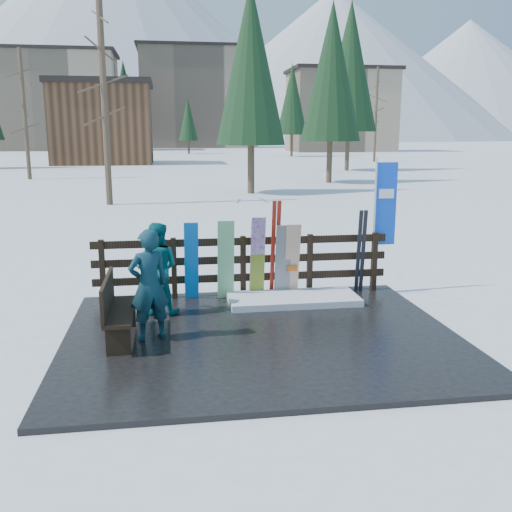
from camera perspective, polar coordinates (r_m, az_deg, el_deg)
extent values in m
plane|color=white|center=(8.92, 0.56, -8.28)|extent=(700.00, 700.00, 0.00)
cube|color=black|center=(8.91, 0.56, -8.04)|extent=(6.00, 5.00, 0.08)
cube|color=black|center=(10.81, -15.10, -1.44)|extent=(0.10, 0.10, 1.15)
cube|color=black|center=(10.74, -8.20, -1.23)|extent=(0.10, 0.10, 1.15)
cube|color=black|center=(10.82, -1.30, -1.00)|extent=(0.10, 0.10, 1.15)
cube|color=black|center=(11.06, 5.39, -0.76)|extent=(0.10, 0.10, 1.15)
cube|color=black|center=(11.44, 11.72, -0.53)|extent=(0.10, 0.10, 1.15)
cube|color=black|center=(10.88, -1.29, -2.15)|extent=(5.60, 0.05, 0.14)
cube|color=black|center=(10.79, -1.30, -0.35)|extent=(5.60, 0.05, 0.14)
cube|color=black|center=(10.72, -1.31, 1.47)|extent=(5.60, 0.05, 0.14)
cube|color=white|center=(10.52, 3.74, -4.30)|extent=(2.37, 1.00, 0.12)
cube|color=black|center=(8.73, -13.37, -5.41)|extent=(0.40, 1.50, 0.06)
cube|color=black|center=(8.23, -13.62, -8.15)|extent=(0.34, 0.06, 0.45)
cube|color=black|center=(9.37, -13.02, -5.63)|extent=(0.34, 0.06, 0.45)
cube|color=black|center=(8.67, -14.65, -3.73)|extent=(0.05, 1.50, 0.50)
cube|color=#117BEC|center=(10.49, -6.48, -0.53)|extent=(0.26, 0.40, 1.49)
cube|color=white|center=(10.53, -3.04, -0.40)|extent=(0.31, 0.25, 1.50)
cube|color=#DDF731|center=(10.61, 0.16, -0.37)|extent=(0.26, 0.24, 1.47)
cube|color=silver|center=(10.60, 0.13, -0.14)|extent=(0.26, 0.41, 1.56)
cube|color=black|center=(10.70, 2.71, -0.50)|extent=(0.29, 0.22, 1.39)
cube|color=white|center=(10.73, 3.64, -0.43)|extent=(0.27, 0.29, 1.41)
cube|color=#AE2415|center=(10.69, 1.70, 0.73)|extent=(0.07, 0.31, 1.84)
cube|color=#AE2415|center=(10.70, 2.17, 0.74)|extent=(0.07, 0.31, 1.84)
cube|color=black|center=(11.13, 10.22, 0.43)|extent=(0.08, 0.17, 1.62)
cube|color=black|center=(11.16, 10.66, 0.44)|extent=(0.08, 0.17, 1.62)
cylinder|color=silver|center=(11.35, 11.72, 3.09)|extent=(0.04, 0.04, 2.60)
cube|color=blue|center=(11.37, 12.85, 5.10)|extent=(0.42, 0.02, 1.60)
imported|color=#134746|center=(8.59, -10.66, -2.87)|extent=(0.71, 0.59, 1.68)
imported|color=#0A6168|center=(9.83, -9.91, -1.23)|extent=(0.88, 0.75, 1.58)
cube|color=tan|center=(120.19, -19.18, 14.26)|extent=(22.00, 14.00, 18.00)
cube|color=black|center=(121.00, -19.50, 18.65)|extent=(23.10, 14.70, 0.60)
cube|color=gray|center=(138.67, -5.84, 15.30)|extent=(26.00, 16.00, 22.00)
cube|color=black|center=(139.77, -5.94, 19.93)|extent=(27.30, 16.80, 0.60)
cube|color=tan|center=(107.98, 8.46, 14.04)|extent=(18.00, 12.00, 14.00)
cube|color=black|center=(108.49, 8.58, 17.89)|extent=(18.90, 12.60, 0.60)
cube|color=brown|center=(63.61, -15.05, 12.50)|extent=(10.00, 8.00, 8.00)
cube|color=black|center=(63.81, -15.27, 16.36)|extent=(10.50, 8.40, 0.60)
cylinder|color=#382B1E|center=(26.45, -14.97, 15.47)|extent=(0.28, 0.28, 9.69)
cone|color=black|center=(30.63, -0.52, 15.82)|extent=(3.67, 3.67, 10.19)
cone|color=black|center=(37.77, 7.51, 15.38)|extent=(3.84, 3.84, 10.67)
cylinder|color=#382B1E|center=(43.36, -22.13, 12.95)|extent=(0.28, 0.28, 8.80)
cone|color=black|center=(50.76, 9.30, 15.94)|extent=(4.78, 4.78, 13.29)
cylinder|color=#382B1E|center=(67.46, 11.91, 13.63)|extent=(0.28, 0.28, 10.41)
cone|color=black|center=(68.45, -12.95, 13.67)|extent=(3.84, 3.84, 10.67)
cone|color=black|center=(82.16, 3.62, 14.12)|extent=(4.35, 4.35, 12.09)
cone|color=black|center=(93.32, -6.79, 12.68)|extent=(3.01, 3.01, 8.37)
cone|color=white|center=(354.03, -14.17, 21.00)|extent=(260.00, 260.00, 120.00)
cone|color=white|center=(333.15, 7.68, 18.35)|extent=(200.00, 200.00, 80.00)
cone|color=white|center=(385.12, 20.28, 16.13)|extent=(180.00, 180.00, 70.00)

